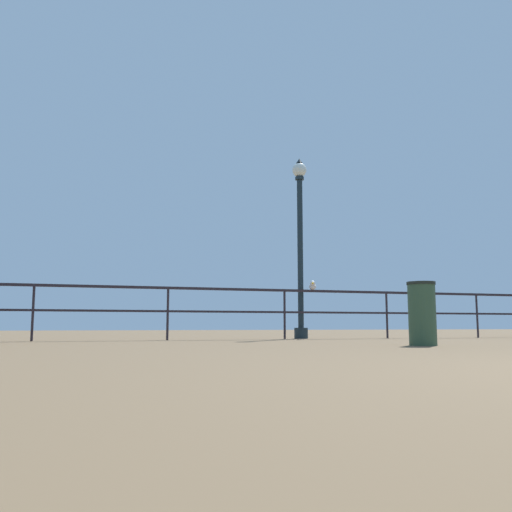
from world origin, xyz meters
TOP-DOWN VIEW (x-y plane):
  - pier_railing at (-0.00, 8.81)m, footprint 18.57×0.05m
  - lamppost_center at (0.44, 9.03)m, footprint 0.30×0.30m
  - seagull_on_rail at (0.61, 8.79)m, footprint 0.22×0.37m
  - trash_bin at (0.48, 4.96)m, footprint 0.38×0.38m

SIDE VIEW (x-z plane):
  - trash_bin at x=0.48m, z-range 0.00..0.85m
  - pier_railing at x=0.00m, z-range 0.24..1.23m
  - seagull_on_rail at x=0.61m, z-range 0.98..1.15m
  - lamppost_center at x=0.44m, z-range 0.19..3.96m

